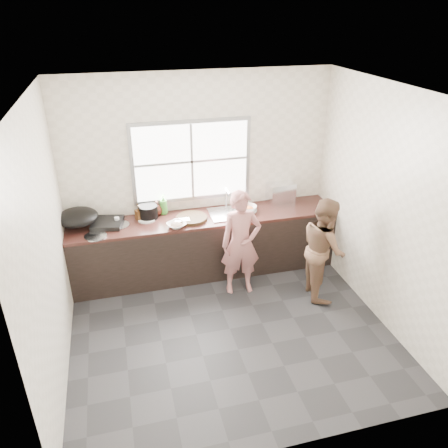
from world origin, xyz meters
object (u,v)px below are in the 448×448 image
object	(u,v)px
bottle_green	(164,204)
pot_lid_right	(119,225)
black_pot	(148,212)
bowl_mince	(176,225)
bottle_brown_tall	(139,213)
woman	(241,246)
bottle_brown_short	(157,208)
bowl_held	(251,211)
burner	(107,223)
plate_food	(147,220)
glass_jar	(117,220)
person_side	(323,248)
dish_rack	(280,192)
cutting_board	(192,218)
bowl_crabs	(248,209)
pot_lid_left	(95,236)
wok	(78,217)

from	to	relation	value
bottle_green	pot_lid_right	size ratio (longest dim) A/B	1.05
black_pot	pot_lid_right	world-z (taller)	black_pot
bowl_mince	bottle_brown_tall	bearing A→B (deg)	142.19
woman	bottle_brown_short	world-z (taller)	woman
bowl_held	bottle_brown_short	world-z (taller)	bottle_brown_short
bottle_brown_tall	burner	bearing A→B (deg)	-172.98
plate_food	glass_jar	xyz separation A→B (m)	(-0.38, -0.00, 0.04)
burner	pot_lid_right	distance (m)	0.15
person_side	dish_rack	distance (m)	1.17
cutting_board	plate_food	distance (m)	0.59
bowl_crabs	bowl_held	xyz separation A→B (m)	(0.01, -0.09, 0.00)
glass_jar	pot_lid_right	xyz separation A→B (m)	(0.02, -0.06, -0.04)
glass_jar	burner	bearing A→B (deg)	-176.98
dish_rack	pot_lid_left	xyz separation A→B (m)	(-2.58, -0.44, -0.14)
wok	pot_lid_right	distance (m)	0.52
person_side	plate_food	world-z (taller)	person_side
bowl_mince	bottle_brown_tall	distance (m)	0.56
person_side	dish_rack	world-z (taller)	person_side
black_pot	glass_jar	xyz separation A→B (m)	(-0.41, -0.06, -0.05)
person_side	black_pot	xyz separation A→B (m)	(-2.06, 1.02, 0.28)
black_pot	pot_lid_right	bearing A→B (deg)	-163.06
bottle_green	bottle_brown_short	xyz separation A→B (m)	(-0.09, 0.00, -0.05)
bowl_crabs	bottle_brown_short	world-z (taller)	bottle_brown_short
bowl_crabs	black_pot	distance (m)	1.36
plate_food	pot_lid_right	xyz separation A→B (m)	(-0.36, -0.06, -0.00)
glass_jar	dish_rack	bearing A→B (deg)	3.62
person_side	bowl_mince	bearing A→B (deg)	76.79
bottle_green	pot_lid_left	distance (m)	1.01
woman	bowl_held	size ratio (longest dim) A/B	6.77
bowl_crabs	plate_food	xyz separation A→B (m)	(-1.39, 0.06, -0.02)
bottle_brown_short	pot_lid_left	size ratio (longest dim) A/B	0.66
cutting_board	pot_lid_right	size ratio (longest dim) A/B	1.57
wok	dish_rack	world-z (taller)	dish_rack
burner	bowl_held	bearing A→B (deg)	-4.03
bottle_brown_tall	plate_food	bearing A→B (deg)	-24.89
wok	pot_lid_left	xyz separation A→B (m)	(0.20, -0.29, -0.15)
plate_food	bowl_mince	bearing A→B (deg)	-40.47
bottle_brown_tall	burner	distance (m)	0.42
woman	burner	xyz separation A→B (m)	(-1.61, 0.63, 0.23)
bottle_brown_tall	black_pot	bearing A→B (deg)	7.16
plate_food	dish_rack	xyz separation A→B (m)	(1.92, 0.14, 0.13)
bowl_held	plate_food	distance (m)	1.40
glass_jar	pot_lid_right	world-z (taller)	glass_jar
woman	bowl_mince	distance (m)	0.86
person_side	dish_rack	xyz separation A→B (m)	(-0.17, 1.11, 0.33)
bowl_mince	black_pot	xyz separation A→B (m)	(-0.32, 0.35, 0.06)
bottle_brown_short	glass_jar	world-z (taller)	bottle_brown_short
bowl_held	burner	bearing A→B (deg)	175.97
pot_lid_left	wok	bearing A→B (deg)	124.80
woman	bowl_crabs	size ratio (longest dim) A/B	6.95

